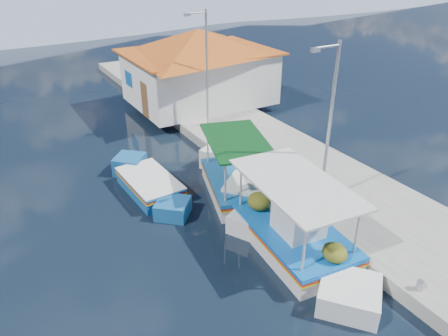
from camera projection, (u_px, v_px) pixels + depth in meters
ground at (248, 286)px, 12.90m from camera, size 160.00×160.00×0.00m
quay at (283, 160)px, 20.03m from camera, size 5.00×44.00×0.50m
bollards at (255, 169)px, 18.33m from camera, size 0.20×17.20×0.30m
main_caique at (290, 232)px, 14.46m from camera, size 2.93×8.42×2.78m
caique_green_canopy at (234, 185)px, 17.58m from camera, size 3.59×7.01×2.74m
caique_blue_hull at (149, 186)px, 17.78m from camera, size 1.93×5.89×1.05m
harbor_building at (199, 65)px, 25.90m from camera, size 10.49×10.49×4.40m
lamp_post_near at (328, 119)px, 14.69m from camera, size 1.21×0.14×6.00m
lamp_post_far at (205, 64)px, 21.58m from camera, size 1.21×0.14×6.00m
mountain_ridge at (62, 6)px, 57.81m from camera, size 171.40×96.00×5.50m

